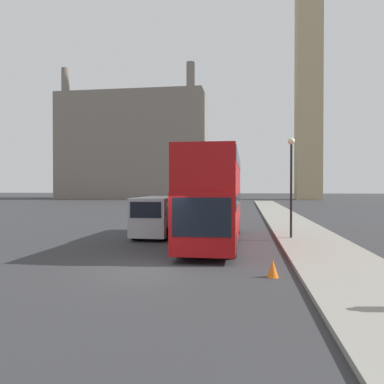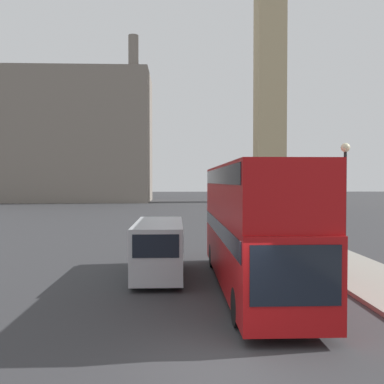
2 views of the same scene
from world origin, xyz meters
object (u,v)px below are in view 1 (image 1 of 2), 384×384
object	(u,v)px
clock_tower	(309,30)
white_van	(158,215)
red_double_decker_bus	(215,194)
street_lamp	(291,171)

from	to	relation	value
clock_tower	white_van	bearing A→B (deg)	-106.18
red_double_decker_bus	street_lamp	distance (m)	4.32
clock_tower	red_double_decker_bus	xyz separation A→B (m)	(-15.17, -66.17, -34.61)
white_van	street_lamp	distance (m)	7.80
clock_tower	street_lamp	xyz separation A→B (m)	(-11.23, -64.83, -33.45)
clock_tower	red_double_decker_bus	distance (m)	76.20
red_double_decker_bus	white_van	distance (m)	4.19
clock_tower	street_lamp	world-z (taller)	clock_tower
clock_tower	white_van	xyz separation A→B (m)	(-18.61, -64.15, -35.89)
red_double_decker_bus	white_van	world-z (taller)	red_double_decker_bus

